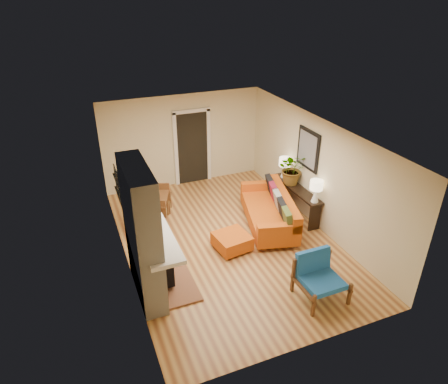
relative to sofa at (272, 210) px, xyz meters
The scene contains 10 objects.
room_shell 2.63m from the sofa, 104.94° to the left, with size 6.50×6.50×6.50m.
fireplace 3.57m from the sofa, 159.34° to the right, with size 1.09×1.68×2.60m.
sofa is the anchor object (origin of this frame).
ottoman 1.41m from the sofa, 156.06° to the right, with size 0.80×0.80×0.36m.
blue_chair 2.51m from the sofa, 98.44° to the right, with size 0.82×0.81×0.86m.
dining_table 2.76m from the sofa, 157.39° to the left, with size 1.10×1.68×0.89m.
console_table 0.88m from the sofa, 17.43° to the left, with size 0.34×1.85×0.72m.
lamp_near 1.18m from the sofa, 31.63° to the right, with size 0.30×0.30×0.54m.
lamp_far 1.41m from the sofa, 48.33° to the left, with size 0.30×0.30×0.54m.
houseplant 1.22m from the sofa, 32.67° to the left, with size 0.73×0.64×0.82m, color #1E5919.
Camera 1 is at (-2.91, -6.98, 5.22)m, focal length 32.00 mm.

